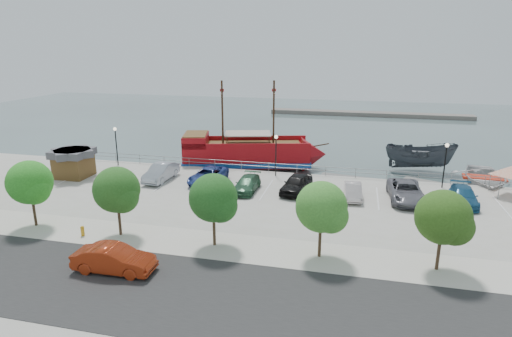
# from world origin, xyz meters

# --- Properties ---
(ground) EXTENTS (160.00, 160.00, 0.00)m
(ground) POSITION_xyz_m (0.00, 0.00, -1.00)
(ground) COLOR #3C4A49
(street) EXTENTS (100.00, 8.00, 0.04)m
(street) POSITION_xyz_m (0.00, -16.00, 0.01)
(street) COLOR #272727
(street) RESTS_ON land_slab
(sidewalk) EXTENTS (100.00, 4.00, 0.05)m
(sidewalk) POSITION_xyz_m (0.00, -10.00, 0.01)
(sidewalk) COLOR beige
(sidewalk) RESTS_ON land_slab
(seawall_railing) EXTENTS (50.00, 0.06, 1.00)m
(seawall_railing) POSITION_xyz_m (0.00, 7.80, 0.53)
(seawall_railing) COLOR gray
(seawall_railing) RESTS_ON land_slab
(far_shore) EXTENTS (40.00, 3.00, 0.80)m
(far_shore) POSITION_xyz_m (10.00, 55.00, -0.60)
(far_shore) COLOR #665D54
(far_shore) RESTS_ON ground
(pirate_ship) EXTENTS (17.18, 8.56, 10.63)m
(pirate_ship) POSITION_xyz_m (-3.31, 12.07, 0.78)
(pirate_ship) COLOR #9A0B12
(pirate_ship) RESTS_ON ground
(patrol_boat) EXTENTS (8.00, 3.38, 3.04)m
(patrol_boat) POSITION_xyz_m (15.08, 15.38, 0.52)
(patrol_boat) COLOR #3A4047
(patrol_boat) RESTS_ON ground
(speedboat) EXTENTS (6.42, 8.50, 1.66)m
(speedboat) POSITION_xyz_m (20.63, 10.39, -0.17)
(speedboat) COLOR silver
(speedboat) RESTS_ON ground
(dock_west) EXTENTS (7.81, 3.16, 0.43)m
(dock_west) POSITION_xyz_m (-12.89, 9.20, -0.78)
(dock_west) COLOR gray
(dock_west) RESTS_ON ground
(dock_mid) EXTENTS (7.84, 3.48, 0.43)m
(dock_mid) POSITION_xyz_m (8.04, 9.20, -0.78)
(dock_mid) COLOR slate
(dock_mid) RESTS_ON ground
(dock_east) EXTENTS (7.41, 4.80, 0.41)m
(dock_east) POSITION_xyz_m (16.20, 9.20, -0.79)
(dock_east) COLOR slate
(dock_east) RESTS_ON ground
(shed) EXTENTS (3.52, 3.52, 2.84)m
(shed) POSITION_xyz_m (-19.96, 1.53, 1.51)
(shed) COLOR brown
(shed) RESTS_ON land_slab
(canopy_tent) EXTENTS (4.03, 4.03, 3.16)m
(canopy_tent) POSITION_xyz_m (21.28, 5.47, 2.75)
(canopy_tent) COLOR slate
(canopy_tent) RESTS_ON land_slab
(street_sedan) EXTENTS (4.93, 1.85, 1.61)m
(street_sedan) POSITION_xyz_m (-5.65, -14.65, 0.80)
(street_sedan) COLOR #9C2C10
(street_sedan) RESTS_ON street
(fire_hydrant) EXTENTS (0.27, 0.27, 0.78)m
(fire_hydrant) POSITION_xyz_m (-10.49, -10.80, 0.42)
(fire_hydrant) COLOR orange
(fire_hydrant) RESTS_ON sidewalk
(lamp_post_left) EXTENTS (0.36, 0.36, 4.28)m
(lamp_post_left) POSITION_xyz_m (-18.00, 6.50, 2.94)
(lamp_post_left) COLOR black
(lamp_post_left) RESTS_ON land_slab
(lamp_post_mid) EXTENTS (0.36, 0.36, 4.28)m
(lamp_post_mid) POSITION_xyz_m (0.00, 6.50, 2.94)
(lamp_post_mid) COLOR black
(lamp_post_mid) RESTS_ON land_slab
(lamp_post_right) EXTENTS (0.36, 0.36, 4.28)m
(lamp_post_right) POSITION_xyz_m (16.00, 6.50, 2.94)
(lamp_post_right) COLOR black
(lamp_post_right) RESTS_ON land_slab
(tree_b) EXTENTS (3.30, 3.20, 5.00)m
(tree_b) POSITION_xyz_m (-14.85, -10.07, 3.30)
(tree_b) COLOR #473321
(tree_b) RESTS_ON sidewalk
(tree_c) EXTENTS (3.30, 3.20, 5.00)m
(tree_c) POSITION_xyz_m (-7.85, -10.07, 3.30)
(tree_c) COLOR #473321
(tree_c) RESTS_ON sidewalk
(tree_d) EXTENTS (3.30, 3.20, 5.00)m
(tree_d) POSITION_xyz_m (-0.85, -10.07, 3.30)
(tree_d) COLOR #473321
(tree_d) RESTS_ON sidewalk
(tree_e) EXTENTS (3.30, 3.20, 5.00)m
(tree_e) POSITION_xyz_m (6.15, -10.07, 3.30)
(tree_e) COLOR #473321
(tree_e) RESTS_ON sidewalk
(tree_f) EXTENTS (3.30, 3.20, 5.00)m
(tree_f) POSITION_xyz_m (13.15, -10.07, 3.30)
(tree_f) COLOR #473321
(tree_f) RESTS_ON sidewalk
(parked_car_b) EXTENTS (1.92, 5.09, 1.66)m
(parked_car_b) POSITION_xyz_m (-10.82, 2.47, 0.83)
(parked_car_b) COLOR #9BA1AD
(parked_car_b) RESTS_ON land_slab
(parked_car_c) EXTENTS (3.07, 5.55, 1.47)m
(parked_car_c) POSITION_xyz_m (-6.00, 2.78, 0.74)
(parked_car_c) COLOR navy
(parked_car_c) RESTS_ON land_slab
(parked_car_d) EXTENTS (1.92, 4.64, 1.34)m
(parked_car_d) POSITION_xyz_m (-1.68, 1.25, 0.67)
(parked_car_d) COLOR #2C5C3D
(parked_car_d) RESTS_ON land_slab
(parked_car_e) EXTENTS (2.86, 5.15, 1.66)m
(parked_car_e) POSITION_xyz_m (2.80, 1.98, 0.83)
(parked_car_e) COLOR black
(parked_car_e) RESTS_ON land_slab
(parked_car_f) EXTENTS (1.71, 4.13, 1.33)m
(parked_car_f) POSITION_xyz_m (7.84, 1.55, 0.66)
(parked_car_f) COLOR beige
(parked_car_f) RESTS_ON land_slab
(parked_car_g) EXTENTS (3.05, 6.08, 1.65)m
(parked_car_g) POSITION_xyz_m (12.28, 2.06, 0.83)
(parked_car_g) COLOR slate
(parked_car_g) RESTS_ON land_slab
(parked_car_h) EXTENTS (2.27, 4.99, 1.42)m
(parked_car_h) POSITION_xyz_m (16.96, 2.29, 0.71)
(parked_car_h) COLOR #1E5479
(parked_car_h) RESTS_ON land_slab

